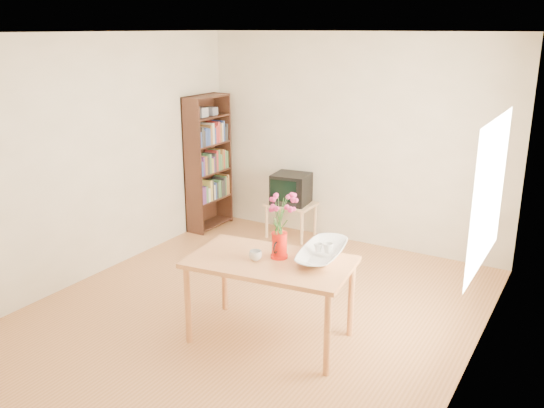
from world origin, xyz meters
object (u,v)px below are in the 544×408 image
Objects in this scene: table at (270,269)px; mug at (256,255)px; pitcher at (279,246)px; bowl at (323,231)px; television at (292,188)px.

mug is at bearing -153.92° from table.
pitcher is 0.45× the size of bowl.
television is (-1.45, 2.10, -0.33)m from bowl.
television is (-1.10, 2.38, -0.01)m from table.
table is at bearing -72.36° from television.
bowl reaches higher than pitcher.
bowl reaches higher than television.
table is 6.42× the size of pitcher.
mug is (-0.14, -0.16, -0.06)m from pitcher.
bowl is 2.57m from television.
pitcher is (0.04, 0.09, 0.19)m from table.
bowl is at bearing 31.89° from table.
table is 2.88× the size of bowl.
table is at bearing -122.51° from pitcher.
bowl is 1.03× the size of television.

